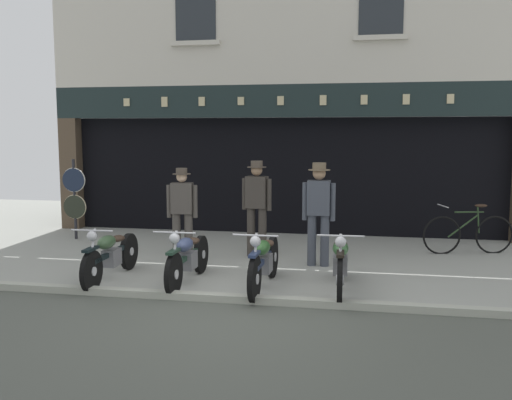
{
  "coord_description": "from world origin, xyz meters",
  "views": [
    {
      "loc": [
        1.64,
        -6.95,
        2.25
      ],
      "look_at": [
        -0.11,
        2.64,
        1.07
      ],
      "focal_mm": 38.82,
      "sensor_mm": 36.0,
      "label": 1
    }
  ],
  "objects_px": {
    "motorcycle_left": "(111,254)",
    "leaning_bicycle": "(469,233)",
    "motorcycle_center": "(264,260)",
    "motorcycle_center_right": "(340,262)",
    "salesman_right": "(319,208)",
    "shopkeeper_center": "(257,203)",
    "salesman_left": "(182,209)",
    "advert_board_near": "(399,153)",
    "advert_board_far": "(444,154)",
    "motorcycle_center_left": "(188,257)",
    "tyre_sign_pole": "(74,194)"
  },
  "relations": [
    {
      "from": "motorcycle_center_left",
      "to": "tyre_sign_pole",
      "type": "relative_size",
      "value": 1.12
    },
    {
      "from": "motorcycle_center_right",
      "to": "leaning_bicycle",
      "type": "distance_m",
      "value": 3.75
    },
    {
      "from": "salesman_right",
      "to": "tyre_sign_pole",
      "type": "height_order",
      "value": "salesman_right"
    },
    {
      "from": "tyre_sign_pole",
      "to": "motorcycle_left",
      "type": "bearing_deg",
      "value": -53.63
    },
    {
      "from": "motorcycle_left",
      "to": "motorcycle_center",
      "type": "bearing_deg",
      "value": 178.21
    },
    {
      "from": "advert_board_near",
      "to": "motorcycle_left",
      "type": "bearing_deg",
      "value": -135.09
    },
    {
      "from": "motorcycle_center_right",
      "to": "salesman_right",
      "type": "height_order",
      "value": "salesman_right"
    },
    {
      "from": "motorcycle_center_left",
      "to": "advert_board_near",
      "type": "distance_m",
      "value": 5.83
    },
    {
      "from": "salesman_left",
      "to": "leaning_bicycle",
      "type": "relative_size",
      "value": 0.96
    },
    {
      "from": "advert_board_near",
      "to": "leaning_bicycle",
      "type": "bearing_deg",
      "value": -52.38
    },
    {
      "from": "shopkeeper_center",
      "to": "advert_board_far",
      "type": "bearing_deg",
      "value": -136.22
    },
    {
      "from": "leaning_bicycle",
      "to": "salesman_left",
      "type": "bearing_deg",
      "value": 90.65
    },
    {
      "from": "shopkeeper_center",
      "to": "tyre_sign_pole",
      "type": "distance_m",
      "value": 4.23
    },
    {
      "from": "shopkeeper_center",
      "to": "leaning_bicycle",
      "type": "bearing_deg",
      "value": -157.22
    },
    {
      "from": "motorcycle_center",
      "to": "leaning_bicycle",
      "type": "height_order",
      "value": "leaning_bicycle"
    },
    {
      "from": "salesman_left",
      "to": "tyre_sign_pole",
      "type": "relative_size",
      "value": 0.96
    },
    {
      "from": "motorcycle_left",
      "to": "advert_board_near",
      "type": "relative_size",
      "value": 1.92
    },
    {
      "from": "motorcycle_left",
      "to": "advert_board_near",
      "type": "xyz_separation_m",
      "value": [
        4.58,
        4.57,
        1.43
      ]
    },
    {
      "from": "salesman_left",
      "to": "advert_board_far",
      "type": "distance_m",
      "value": 5.77
    },
    {
      "from": "tyre_sign_pole",
      "to": "advert_board_far",
      "type": "relative_size",
      "value": 1.65
    },
    {
      "from": "motorcycle_center_right",
      "to": "motorcycle_left",
      "type": "bearing_deg",
      "value": -0.83
    },
    {
      "from": "motorcycle_left",
      "to": "motorcycle_center_right",
      "type": "xyz_separation_m",
      "value": [
        3.49,
        0.03,
        0.02
      ]
    },
    {
      "from": "salesman_left",
      "to": "motorcycle_center_left",
      "type": "bearing_deg",
      "value": 103.64
    },
    {
      "from": "salesman_left",
      "to": "leaning_bicycle",
      "type": "bearing_deg",
      "value": -172.4
    },
    {
      "from": "salesman_left",
      "to": "advert_board_near",
      "type": "distance_m",
      "value": 5.0
    },
    {
      "from": "motorcycle_left",
      "to": "leaning_bicycle",
      "type": "relative_size",
      "value": 1.15
    },
    {
      "from": "motorcycle_center_right",
      "to": "tyre_sign_pole",
      "type": "relative_size",
      "value": 1.15
    },
    {
      "from": "tyre_sign_pole",
      "to": "motorcycle_center_right",
      "type": "bearing_deg",
      "value": -27.49
    },
    {
      "from": "leaning_bicycle",
      "to": "advert_board_near",
      "type": "bearing_deg",
      "value": 24.0
    },
    {
      "from": "shopkeeper_center",
      "to": "salesman_right",
      "type": "bearing_deg",
      "value": 164.75
    },
    {
      "from": "tyre_sign_pole",
      "to": "advert_board_near",
      "type": "bearing_deg",
      "value": 13.02
    },
    {
      "from": "motorcycle_left",
      "to": "motorcycle_center",
      "type": "relative_size",
      "value": 0.98
    },
    {
      "from": "salesman_right",
      "to": "leaning_bicycle",
      "type": "bearing_deg",
      "value": -149.24
    },
    {
      "from": "motorcycle_center_right",
      "to": "tyre_sign_pole",
      "type": "height_order",
      "value": "tyre_sign_pole"
    },
    {
      "from": "salesman_left",
      "to": "advert_board_near",
      "type": "relative_size",
      "value": 1.6
    },
    {
      "from": "shopkeeper_center",
      "to": "leaning_bicycle",
      "type": "xyz_separation_m",
      "value": [
        3.87,
        0.97,
        -0.6
      ]
    },
    {
      "from": "motorcycle_center_right",
      "to": "tyre_sign_pole",
      "type": "xyz_separation_m",
      "value": [
        -5.7,
        2.96,
        0.53
      ]
    },
    {
      "from": "motorcycle_left",
      "to": "salesman_left",
      "type": "relative_size",
      "value": 1.2
    },
    {
      "from": "motorcycle_center",
      "to": "shopkeeper_center",
      "type": "xyz_separation_m",
      "value": [
        -0.48,
        2.08,
        0.56
      ]
    },
    {
      "from": "salesman_left",
      "to": "advert_board_far",
      "type": "height_order",
      "value": "advert_board_far"
    },
    {
      "from": "motorcycle_left",
      "to": "tyre_sign_pole",
      "type": "distance_m",
      "value": 3.76
    },
    {
      "from": "salesman_left",
      "to": "advert_board_near",
      "type": "height_order",
      "value": "advert_board_near"
    },
    {
      "from": "motorcycle_left",
      "to": "motorcycle_center_right",
      "type": "relative_size",
      "value": 1.0
    },
    {
      "from": "salesman_left",
      "to": "advert_board_far",
      "type": "bearing_deg",
      "value": -156.3
    },
    {
      "from": "motorcycle_left",
      "to": "motorcycle_center_right",
      "type": "distance_m",
      "value": 3.49
    },
    {
      "from": "motorcycle_center_left",
      "to": "motorcycle_center_right",
      "type": "distance_m",
      "value": 2.26
    },
    {
      "from": "salesman_left",
      "to": "advert_board_near",
      "type": "xyz_separation_m",
      "value": [
        3.97,
        2.88,
        0.94
      ]
    },
    {
      "from": "tyre_sign_pole",
      "to": "leaning_bicycle",
      "type": "bearing_deg",
      "value": 0.05
    },
    {
      "from": "advert_board_near",
      "to": "shopkeeper_center",
      "type": "bearing_deg",
      "value": -136.52
    },
    {
      "from": "motorcycle_center_left",
      "to": "advert_board_near",
      "type": "height_order",
      "value": "advert_board_near"
    }
  ]
}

